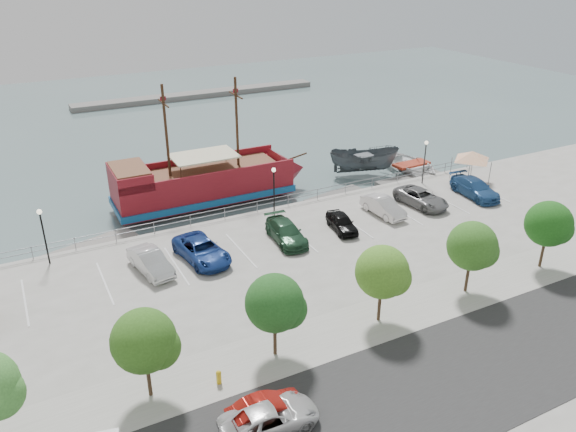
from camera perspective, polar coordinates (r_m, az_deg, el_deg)
name	(u,v)px	position (r m, az deg, el deg)	size (l,w,h in m)	color
ground	(311,259)	(43.23, 2.40, -4.35)	(160.00, 160.00, 0.00)	slate
street	(460,374)	(32.25, 17.07, -15.10)	(100.00, 8.00, 0.04)	#282828
sidewalk	(391,315)	(35.71, 10.47, -9.89)	(100.00, 4.00, 0.05)	#9B978E
seawall_railing	(268,204)	(48.74, -2.08, 1.24)	(50.00, 0.06, 1.00)	slate
far_shore	(199,95)	(94.54, -9.04, 12.09)	(40.00, 3.00, 0.80)	slate
pirate_ship	(218,182)	(52.69, -7.16, 3.50)	(19.00, 5.42, 11.96)	maroon
patrol_boat	(364,163)	(59.46, 7.70, 5.38)	(2.70, 7.18, 2.78)	#41484D
speedboat	(411,167)	(60.94, 12.40, 4.85)	(5.05, 7.07, 1.47)	silver
dock_west	(90,248)	(46.95, -19.46, -3.06)	(7.52, 2.15, 0.43)	gray
dock_mid	(335,196)	(53.84, 4.80, 2.00)	(6.37, 1.82, 0.36)	slate
dock_east	(411,180)	(58.90, 12.42, 3.60)	(7.75, 2.21, 0.44)	slate
canopy_tent	(473,151)	(56.98, 18.28, 6.25)	(4.50, 4.50, 3.49)	slate
street_van	(270,418)	(27.74, -1.85, -19.84)	(2.21, 4.79, 1.33)	silver
street_sedan	(267,409)	(28.19, -2.20, -19.02)	(1.35, 3.87, 1.27)	#A61710
fire_hydrant	(219,377)	(30.32, -7.05, -15.90)	(0.29, 0.29, 0.83)	gold
lamp_post_left	(42,227)	(42.76, -23.68, -1.02)	(0.36, 0.36, 4.28)	black
lamp_post_mid	(274,183)	(46.72, -1.44, 3.37)	(0.36, 0.36, 4.28)	black
lamp_post_right	(425,154)	(55.15, 13.76, 6.10)	(0.36, 0.36, 4.28)	black
tree_b	(147,342)	(28.47, -14.10, -12.34)	(3.30, 3.20, 5.00)	#473321
tree_c	(278,304)	(30.25, -1.06, -8.98)	(3.30, 3.20, 5.00)	#473321
tree_d	(385,273)	(33.44, 9.81, -5.76)	(3.30, 3.20, 5.00)	#473321
tree_e	(475,247)	(37.67, 18.42, -3.03)	(3.30, 3.20, 5.00)	#473321
tree_f	(551,225)	(42.64, 25.13, -0.84)	(3.30, 3.20, 5.00)	#473321
parked_car_b	(151,262)	(40.36, -13.79, -4.54)	(1.63, 4.69, 1.54)	silver
parked_car_c	(202,250)	(41.14, -8.75, -3.46)	(2.56, 5.56, 1.54)	navy
parked_car_d	(286,232)	(43.29, -0.19, -1.66)	(2.09, 5.13, 1.49)	#20462D
parked_car_e	(342,222)	(45.23, 5.49, -0.65)	(1.60, 3.97, 1.35)	black
parked_car_f	(383,207)	(48.34, 9.66, 0.96)	(1.59, 4.56, 1.50)	silver
parked_car_g	(421,198)	(50.82, 13.38, 1.82)	(2.41, 5.23, 1.45)	slate
parked_car_h	(475,188)	(54.13, 18.45, 2.72)	(2.23, 5.48, 1.59)	#234D83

